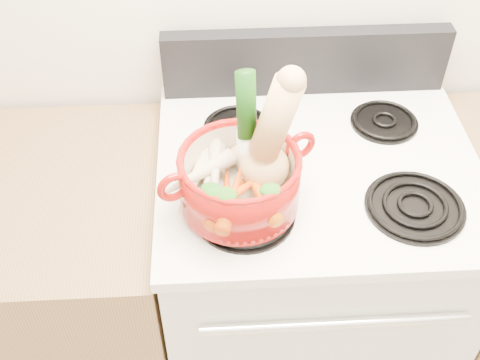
{
  "coord_description": "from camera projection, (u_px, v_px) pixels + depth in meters",
  "views": [
    {
      "loc": [
        -0.25,
        0.35,
        1.94
      ],
      "look_at": [
        -0.2,
        1.25,
        1.05
      ],
      "focal_mm": 45.0,
      "sensor_mm": 36.0,
      "label": 1
    }
  ],
  "objects": [
    {
      "name": "parsnip_2",
      "position": [
        212.0,
        166.0,
        1.33
      ],
      "size": [
        0.09,
        0.2,
        0.06
      ],
      "primitive_type": "cone",
      "rotation": [
        1.66,
        0.0,
        -0.26
      ],
      "color": "beige",
      "rests_on": "dutch_oven"
    },
    {
      "name": "stove_body",
      "position": [
        304.0,
        283.0,
        1.79
      ],
      "size": [
        0.76,
        0.65,
        0.92
      ],
      "primitive_type": "cube",
      "color": "silver",
      "rests_on": "floor"
    },
    {
      "name": "leek",
      "position": [
        246.0,
        128.0,
        1.26
      ],
      "size": [
        0.06,
        0.09,
        0.28
      ],
      "primitive_type": "cylinder",
      "rotation": [
        -0.14,
        0.0,
        0.2
      ],
      "color": "white",
      "rests_on": "dutch_oven"
    },
    {
      "name": "carrot_0",
      "position": [
        227.0,
        196.0,
        1.28
      ],
      "size": [
        0.04,
        0.15,
        0.04
      ],
      "primitive_type": "cone",
      "rotation": [
        1.66,
        0.0,
        -0.05
      ],
      "color": "#CC420A",
      "rests_on": "dutch_oven"
    },
    {
      "name": "parsnip_0",
      "position": [
        210.0,
        183.0,
        1.31
      ],
      "size": [
        0.05,
        0.21,
        0.06
      ],
      "primitive_type": "cone",
      "rotation": [
        1.66,
        0.0,
        0.04
      ],
      "color": "beige",
      "rests_on": "dutch_oven"
    },
    {
      "name": "burner_back_left",
      "position": [
        237.0,
        126.0,
        1.53
      ],
      "size": [
        0.17,
        0.17,
        0.02
      ],
      "primitive_type": "cylinder",
      "color": "black",
      "rests_on": "cooktop"
    },
    {
      "name": "pot_handle_left",
      "position": [
        174.0,
        187.0,
        1.21
      ],
      "size": [
        0.07,
        0.04,
        0.07
      ],
      "primitive_type": "torus",
      "rotation": [
        1.57,
        0.0,
        0.39
      ],
      "color": "#940E09",
      "rests_on": "dutch_oven"
    },
    {
      "name": "burner_back_right",
      "position": [
        384.0,
        121.0,
        1.55
      ],
      "size": [
        0.17,
        0.17,
        0.02
      ],
      "primitive_type": "cylinder",
      "color": "black",
      "rests_on": "cooktop"
    },
    {
      "name": "carrot_3",
      "position": [
        237.0,
        194.0,
        1.26
      ],
      "size": [
        0.13,
        0.11,
        0.04
      ],
      "primitive_type": "cone",
      "rotation": [
        1.66,
        0.0,
        -0.88
      ],
      "color": "#DA3F0A",
      "rests_on": "dutch_oven"
    },
    {
      "name": "oven_handle",
      "position": [
        335.0,
        324.0,
        1.33
      ],
      "size": [
        0.6,
        0.02,
        0.02
      ],
      "primitive_type": "cylinder",
      "rotation": [
        0.0,
        1.57,
        0.0
      ],
      "color": "silver",
      "rests_on": "stove_body"
    },
    {
      "name": "parsnip_1",
      "position": [
        195.0,
        178.0,
        1.31
      ],
      "size": [
        0.11,
        0.19,
        0.06
      ],
      "primitive_type": "cone",
      "rotation": [
        1.66,
        0.0,
        -0.38
      ],
      "color": "beige",
      "rests_on": "dutch_oven"
    },
    {
      "name": "control_backsplash",
      "position": [
        305.0,
        62.0,
        1.6
      ],
      "size": [
        0.76,
        0.05,
        0.18
      ],
      "primitive_type": "cube",
      "color": "black",
      "rests_on": "cooktop"
    },
    {
      "name": "burner_front_left",
      "position": [
        245.0,
        213.0,
        1.32
      ],
      "size": [
        0.22,
        0.22,
        0.02
      ],
      "primitive_type": "cylinder",
      "color": "black",
      "rests_on": "cooktop"
    },
    {
      "name": "carrot_4",
      "position": [
        232.0,
        200.0,
        1.24
      ],
      "size": [
        0.08,
        0.17,
        0.05
      ],
      "primitive_type": "cone",
      "rotation": [
        1.66,
        0.0,
        -0.28
      ],
      "color": "#D04E0A",
      "rests_on": "dutch_oven"
    },
    {
      "name": "dutch_oven",
      "position": [
        239.0,
        180.0,
        1.29
      ],
      "size": [
        0.34,
        0.34,
        0.13
      ],
      "primitive_type": "cylinder",
      "rotation": [
        0.0,
        0.0,
        0.39
      ],
      "color": "#940E09",
      "rests_on": "burner_front_left"
    },
    {
      "name": "carrot_1",
      "position": [
        227.0,
        203.0,
        1.26
      ],
      "size": [
        0.11,
        0.14,
        0.04
      ],
      "primitive_type": "cone",
      "rotation": [
        1.66,
        0.0,
        -0.57
      ],
      "color": "#C14209",
      "rests_on": "dutch_oven"
    },
    {
      "name": "pot_handle_right",
      "position": [
        301.0,
        145.0,
        1.3
      ],
      "size": [
        0.07,
        0.04,
        0.07
      ],
      "primitive_type": "torus",
      "rotation": [
        1.57,
        0.0,
        0.39
      ],
      "color": "#940E09",
      "rests_on": "dutch_oven"
    },
    {
      "name": "squash",
      "position": [
        266.0,
        136.0,
        1.24
      ],
      "size": [
        0.21,
        0.15,
        0.3
      ],
      "primitive_type": null,
      "rotation": [
        0.0,
        0.28,
        0.2
      ],
      "color": "#DEAD71",
      "rests_on": "dutch_oven"
    },
    {
      "name": "ginger",
      "position": [
        246.0,
        155.0,
        1.37
      ],
      "size": [
        0.1,
        0.08,
        0.05
      ],
      "primitive_type": "ellipsoid",
      "rotation": [
        0.0,
        0.0,
        0.16
      ],
      "color": "tan",
      "rests_on": "dutch_oven"
    },
    {
      "name": "carrot_2",
      "position": [
        258.0,
        192.0,
        1.27
      ],
      "size": [
        0.1,
        0.18,
        0.05
      ],
      "primitive_type": "cone",
      "rotation": [
        1.66,
        0.0,
        0.36
      ],
      "color": "#C35709",
      "rests_on": "dutch_oven"
    },
    {
      "name": "parsnip_3",
      "position": [
        197.0,
        174.0,
        1.3
      ],
      "size": [
        0.18,
        0.12,
        0.06
      ],
      "primitive_type": "cone",
      "rotation": [
        1.66,
        0.0,
        -1.06
      ],
      "color": "beige",
      "rests_on": "dutch_oven"
    },
    {
      "name": "parsnip_4",
      "position": [
        215.0,
        165.0,
        1.31
      ],
      "size": [
        0.05,
        0.2,
        0.06
      ],
      "primitive_type": "cone",
      "rotation": [
        1.66,
        0.0,
        -0.04
      ],
      "color": "beige",
      "rests_on": "dutch_oven"
    },
    {
      "name": "burner_front_right",
      "position": [
        415.0,
        205.0,
        1.34
      ],
      "size": [
        0.22,
        0.22,
        0.02
      ],
      "primitive_type": "cylinder",
      "color": "black",
      "rests_on": "cooktop"
    },
    {
      "name": "cooktop",
      "position": [
        319.0,
        167.0,
        1.46
      ],
      "size": [
        0.78,
        0.67,
        0.03
      ],
      "primitive_type": "cube",
      "color": "white",
      "rests_on": "stove_body"
    }
  ]
}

